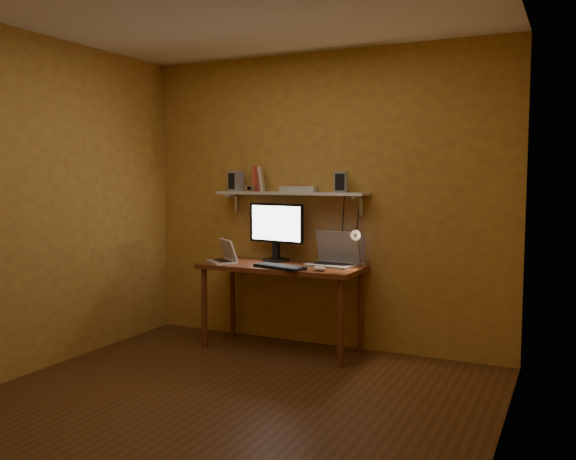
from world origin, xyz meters
The scene contains 14 objects.
room centered at (0.00, 0.00, 1.30)m, with size 3.44×3.24×2.64m.
desk centered at (-0.24, 1.28, 0.66)m, with size 1.40×0.60×0.75m.
wall_shelf centered at (-0.24, 1.47, 1.36)m, with size 1.40×0.25×0.21m.
monitor centered at (-0.38, 1.47, 1.04)m, with size 0.57×0.28×0.52m.
laptop centered at (0.20, 1.43, 0.83)m, with size 0.44×0.34×0.30m.
netbook centered at (-0.74, 1.17, 0.81)m, with size 0.35×0.33×0.21m.
keyboard centered at (-0.16, 1.09, 0.76)m, with size 0.47×0.16×0.02m, color black.
mouse centered at (0.20, 1.10, 0.77)m, with size 0.11×0.07×0.04m, color silver.
desk_lamp centered at (0.42, 1.41, 0.96)m, with size 0.09×0.23×0.38m.
speaker_left centered at (-0.80, 1.47, 1.47)m, with size 0.10×0.10×0.19m, color gray.
speaker_right centered at (0.24, 1.46, 1.46)m, with size 0.10×0.10×0.18m, color gray.
books centered at (-0.57, 1.48, 1.49)m, with size 0.16×0.16×0.23m.
shelf_camera centered at (-0.61, 1.40, 1.40)m, with size 0.10×0.04×0.06m.
router centered at (-0.16, 1.48, 1.40)m, with size 0.30×0.20×0.05m, color silver.
Camera 1 is at (2.06, -3.41, 1.51)m, focal length 38.00 mm.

